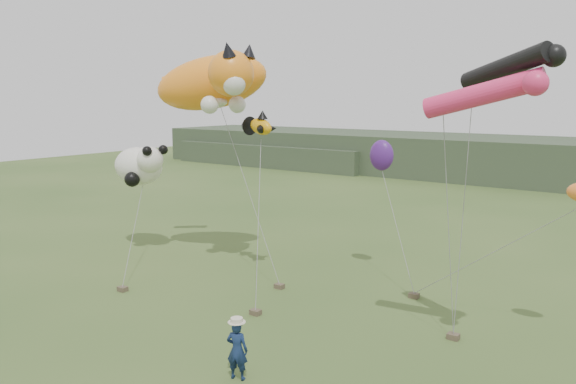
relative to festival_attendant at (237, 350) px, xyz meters
The scene contains 9 objects.
ground 0.90m from the festival_attendant, 122.05° to the left, with size 120.00×120.00×0.00m, color #385123.
headland 45.05m from the festival_attendant, 94.15° to the left, with size 90.00×13.00×4.00m.
festival_attendant is the anchor object (origin of this frame).
sandbag_anchors 6.07m from the festival_attendant, 108.14° to the left, with size 12.94×6.53×0.19m.
cat_kite 13.76m from the festival_attendant, 135.39° to the left, with size 7.04×4.76×3.34m.
fish_kite 10.71m from the festival_attendant, 125.59° to the left, with size 2.16×1.42×1.10m.
tube_kites 10.38m from the festival_attendant, 43.08° to the left, with size 3.70×2.42×2.05m.
panda_kite 15.26m from the festival_attendant, 150.04° to the left, with size 3.40×2.20×2.11m.
misc_kites 11.03m from the festival_attendant, 82.42° to the left, with size 9.43×3.55×1.41m.
Camera 1 is at (9.88, -11.28, 7.76)m, focal length 35.00 mm.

